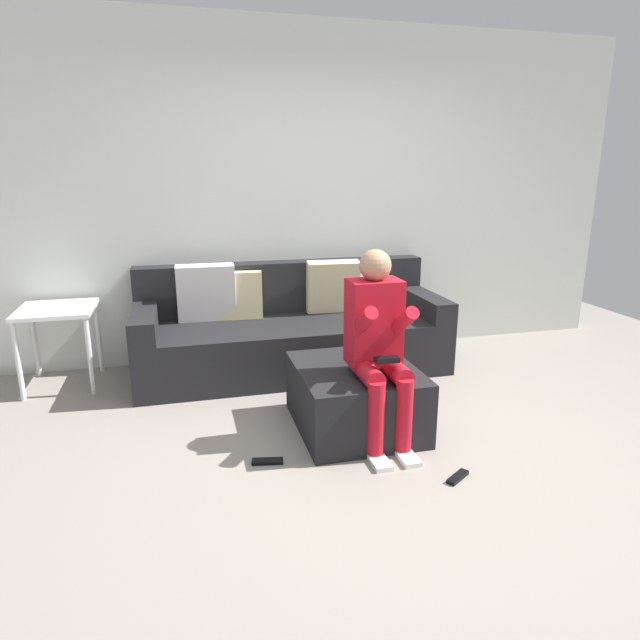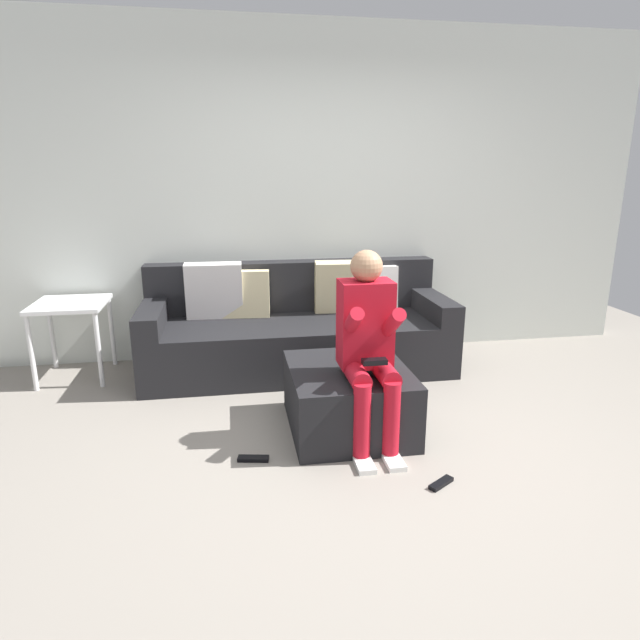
% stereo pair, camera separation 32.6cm
% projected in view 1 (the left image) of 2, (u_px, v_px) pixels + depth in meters
% --- Properties ---
extents(ground_plane, '(7.52, 7.52, 0.00)m').
position_uv_depth(ground_plane, '(394.00, 462.00, 3.09)').
color(ground_plane, gray).
extents(wall_back, '(5.79, 0.10, 2.77)m').
position_uv_depth(wall_back, '(308.00, 196.00, 4.68)').
color(wall_back, silver).
rests_on(wall_back, ground_plane).
extents(couch_sectional, '(2.47, 0.91, 0.88)m').
position_uv_depth(couch_sectional, '(290.00, 331.00, 4.50)').
color(couch_sectional, black).
rests_on(couch_sectional, ground_plane).
extents(ottoman, '(0.73, 0.83, 0.41)m').
position_uv_depth(ottoman, '(355.00, 397.00, 3.47)').
color(ottoman, black).
rests_on(ottoman, ground_plane).
extents(person_seated, '(0.31, 0.58, 1.16)m').
position_uv_depth(person_seated, '(378.00, 338.00, 3.20)').
color(person_seated, red).
rests_on(person_seated, ground_plane).
extents(side_table, '(0.53, 0.56, 0.61)m').
position_uv_depth(side_table, '(57.00, 320.00, 4.07)').
color(side_table, white).
rests_on(side_table, ground_plane).
extents(remote_near_ottoman, '(0.16, 0.13, 0.02)m').
position_uv_depth(remote_near_ottoman, '(458.00, 477.00, 2.92)').
color(remote_near_ottoman, black).
rests_on(remote_near_ottoman, ground_plane).
extents(remote_by_storage_bin, '(0.18, 0.09, 0.02)m').
position_uv_depth(remote_by_storage_bin, '(268.00, 461.00, 3.08)').
color(remote_by_storage_bin, black).
rests_on(remote_by_storage_bin, ground_plane).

